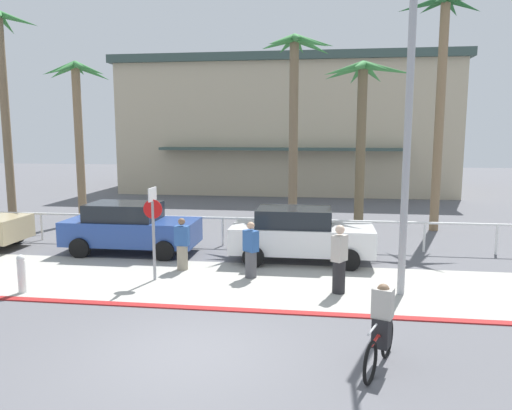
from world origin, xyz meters
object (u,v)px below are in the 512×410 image
stop_sign_bike_lane (153,220)px  pedestrian_0 (251,252)px  palm_tree_0 (1,70)px  palm_tree_3 (362,106)px  palm_tree_2 (295,82)px  bollard_1 (22,273)px  palm_tree_4 (441,69)px  car_white_2 (300,234)px  palm_tree_1 (77,104)px  pedestrian_2 (339,262)px  car_blue_1 (130,227)px  streetlight_curb (410,121)px  cyclist_red_0 (381,328)px  pedestrian_1 (182,247)px

stop_sign_bike_lane → pedestrian_0: 2.80m
stop_sign_bike_lane → palm_tree_0: 12.90m
stop_sign_bike_lane → palm_tree_3: palm_tree_3 is taller
stop_sign_bike_lane → palm_tree_2: palm_tree_2 is taller
bollard_1 → palm_tree_4: bearing=39.2°
palm_tree_0 → car_white_2: bearing=-20.5°
bollard_1 → car_white_2: 7.91m
palm_tree_1 → car_white_2: palm_tree_1 is taller
palm_tree_0 → palm_tree_2: (12.62, -0.37, -0.70)m
stop_sign_bike_lane → palm_tree_3: size_ratio=0.39×
stop_sign_bike_lane → palm_tree_0: palm_tree_0 is taller
palm_tree_2 → pedestrian_2: (1.60, -7.51, -5.14)m
palm_tree_1 → palm_tree_4: (15.17, 0.34, 1.25)m
bollard_1 → palm_tree_4: 16.57m
palm_tree_4 → car_blue_1: bearing=-153.7°
car_white_2 → pedestrian_2: 3.19m
palm_tree_4 → pedestrian_2: size_ratio=5.29×
streetlight_curb → car_blue_1: size_ratio=1.70×
palm_tree_0 → palm_tree_1: bearing=8.5°
car_blue_1 → palm_tree_4: bearing=26.3°
cyclist_red_0 → pedestrian_1: pedestrian_1 is taller
palm_tree_1 → car_white_2: 12.13m
streetlight_curb → pedestrian_0: bearing=164.0°
stop_sign_bike_lane → palm_tree_1: palm_tree_1 is taller
car_blue_1 → cyclist_red_0: size_ratio=2.56×
stop_sign_bike_lane → car_blue_1: size_ratio=0.58×
cyclist_red_0 → pedestrian_2: (-0.60, 3.84, 0.12)m
palm_tree_4 → cyclist_red_0: (-3.48, -12.53, -5.80)m
bollard_1 → palm_tree_3: (8.81, 7.84, 4.47)m
palm_tree_2 → pedestrian_1: size_ratio=4.99×
bollard_1 → pedestrian_2: pedestrian_2 is taller
palm_tree_1 → pedestrian_2: 14.57m
bollard_1 → pedestrian_2: (7.90, 1.07, 0.30)m
cyclist_red_0 → pedestrian_1: bearing=133.6°
palm_tree_4 → pedestrian_0: (-6.47, -7.68, -5.77)m
palm_tree_1 → palm_tree_2: palm_tree_2 is taller
palm_tree_0 → palm_tree_3: palm_tree_0 is taller
pedestrian_0 → pedestrian_1: bearing=166.6°
palm_tree_4 → pedestrian_2: palm_tree_4 is taller
bollard_1 → pedestrian_1: (3.41, 2.59, 0.19)m
cyclist_red_0 → palm_tree_2: bearing=101.0°
palm_tree_1 → palm_tree_3: bearing=-7.5°
cyclist_red_0 → stop_sign_bike_lane: bearing=142.5°
stop_sign_bike_lane → pedestrian_1: 1.53m
car_white_2 → palm_tree_2: bearing=96.1°
cyclist_red_0 → bollard_1: bearing=161.9°
car_blue_1 → palm_tree_1: bearing=130.4°
streetlight_curb → car_white_2: 5.31m
bollard_1 → pedestrian_2: 7.98m
car_blue_1 → pedestrian_0: (4.43, -2.30, -0.14)m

